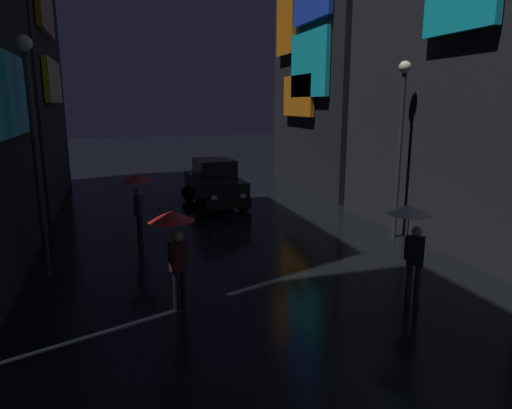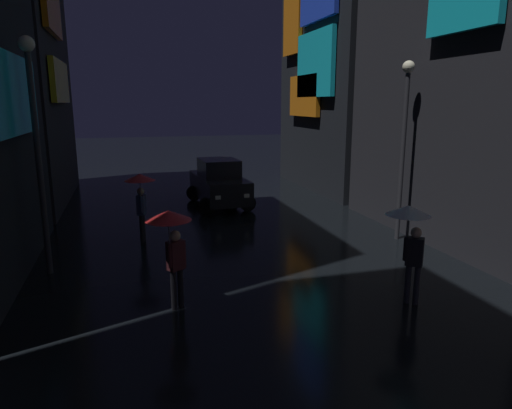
# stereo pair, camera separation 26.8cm
# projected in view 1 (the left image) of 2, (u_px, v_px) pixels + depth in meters

# --- Properties ---
(building_right_far) EXTENTS (4.25, 8.05, 12.37)m
(building_right_far) POSITION_uv_depth(u_px,v_px,m) (341.00, 59.00, 21.88)
(building_right_far) COLOR black
(building_right_far) RESTS_ON ground
(pedestrian_near_crossing_red) EXTENTS (0.90, 0.90, 2.12)m
(pedestrian_near_crossing_red) POSITION_uv_depth(u_px,v_px,m) (174.00, 233.00, 8.93)
(pedestrian_near_crossing_red) COLOR black
(pedestrian_near_crossing_red) RESTS_ON ground
(pedestrian_midstreet_centre_clear) EXTENTS (0.90, 0.90, 2.12)m
(pedestrian_midstreet_centre_clear) POSITION_uv_depth(u_px,v_px,m) (411.00, 226.00, 9.40)
(pedestrian_midstreet_centre_clear) COLOR #2D2D38
(pedestrian_midstreet_centre_clear) RESTS_ON ground
(pedestrian_far_right_red) EXTENTS (0.90, 0.90, 2.12)m
(pedestrian_far_right_red) POSITION_uv_depth(u_px,v_px,m) (138.00, 189.00, 13.42)
(pedestrian_far_right_red) COLOR black
(pedestrian_far_right_red) RESTS_ON ground
(car_distant) EXTENTS (2.37, 4.21, 1.92)m
(car_distant) POSITION_uv_depth(u_px,v_px,m) (215.00, 183.00, 18.67)
(car_distant) COLOR black
(car_distant) RESTS_ON ground
(streetlamp_right_far) EXTENTS (0.36, 0.36, 5.35)m
(streetlamp_right_far) POSITION_uv_depth(u_px,v_px,m) (401.00, 130.00, 13.65)
(streetlamp_right_far) COLOR #2D2D33
(streetlamp_right_far) RESTS_ON ground
(streetlamp_left_far) EXTENTS (0.36, 0.36, 5.63)m
(streetlamp_left_far) POSITION_uv_depth(u_px,v_px,m) (33.00, 131.00, 10.50)
(streetlamp_left_far) COLOR #2D2D33
(streetlamp_left_far) RESTS_ON ground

